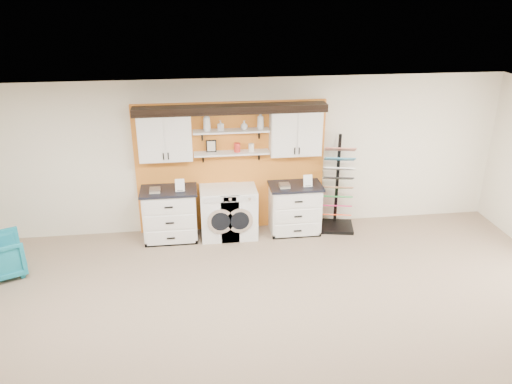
{
  "coord_description": "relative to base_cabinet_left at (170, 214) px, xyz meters",
  "views": [
    {
      "loc": [
        -0.65,
        -4.52,
        4.29
      ],
      "look_at": [
        0.24,
        2.3,
        1.4
      ],
      "focal_mm": 35.0,
      "sensor_mm": 36.0,
      "label": 1
    }
  ],
  "objects": [
    {
      "name": "wall_back",
      "position": [
        1.13,
        0.36,
        0.92
      ],
      "size": [
        10.0,
        0.0,
        10.0
      ],
      "primitive_type": "plane",
      "rotation": [
        1.57,
        0.0,
        0.0
      ],
      "color": "silver",
      "rests_on": "floor"
    },
    {
      "name": "canister_red",
      "position": [
        1.23,
        0.16,
        1.14
      ],
      "size": [
        0.11,
        0.11,
        0.16
      ],
      "primitive_type": "cylinder",
      "color": "red",
      "rests_on": "shelf_lower"
    },
    {
      "name": "shelf_upper",
      "position": [
        1.13,
        0.16,
        1.45
      ],
      "size": [
        1.32,
        0.28,
        0.03
      ],
      "primitive_type": "cube",
      "color": "white",
      "rests_on": "wall_back"
    },
    {
      "name": "soap_bottle_a",
      "position": [
        0.72,
        0.16,
        1.63
      ],
      "size": [
        0.15,
        0.15,
        0.33
      ],
      "primitive_type": "imported",
      "rotation": [
        0.0,
        0.0,
        2.95
      ],
      "color": "silver",
      "rests_on": "shelf_upper"
    },
    {
      "name": "washer",
      "position": [
        0.88,
        -0.0,
        -0.02
      ],
      "size": [
        0.67,
        0.71,
        0.93
      ],
      "color": "white",
      "rests_on": "floor"
    },
    {
      "name": "shelf_lower",
      "position": [
        1.13,
        0.16,
        1.05
      ],
      "size": [
        1.32,
        0.28,
        0.03
      ],
      "primitive_type": "cube",
      "color": "white",
      "rests_on": "wall_back"
    },
    {
      "name": "accent_panel",
      "position": [
        1.13,
        0.32,
        0.72
      ],
      "size": [
        3.4,
        0.07,
        2.4
      ],
      "primitive_type": "cube",
      "color": "orange",
      "rests_on": "wall_back"
    },
    {
      "name": "upper_cabinet_right",
      "position": [
        2.26,
        0.15,
        1.4
      ],
      "size": [
        0.9,
        0.35,
        0.84
      ],
      "color": "white",
      "rests_on": "wall_back"
    },
    {
      "name": "floor",
      "position": [
        1.13,
        -3.64,
        -0.48
      ],
      "size": [
        10.0,
        10.0,
        0.0
      ],
      "primitive_type": "plane",
      "color": "#826C57",
      "rests_on": "ground"
    },
    {
      "name": "sample_rack",
      "position": [
        3.06,
        0.04,
        0.07
      ],
      "size": [
        0.75,
        0.66,
        1.78
      ],
      "rotation": [
        0.0,
        0.0,
        -0.21
      ],
      "color": "black",
      "rests_on": "floor"
    },
    {
      "name": "base_cabinet_left",
      "position": [
        0.0,
        0.0,
        0.0
      ],
      "size": [
        0.98,
        0.66,
        0.96
      ],
      "color": "white",
      "rests_on": "floor"
    },
    {
      "name": "soap_bottle_c",
      "position": [
        1.36,
        0.16,
        1.54
      ],
      "size": [
        0.16,
        0.16,
        0.16
      ],
      "primitive_type": "imported",
      "rotation": [
        0.0,
        0.0,
        1.96
      ],
      "color": "silver",
      "rests_on": "shelf_upper"
    },
    {
      "name": "base_cabinet_right",
      "position": [
        2.26,
        0.0,
        -0.02
      ],
      "size": [
        0.95,
        0.66,
        0.93
      ],
      "color": "white",
      "rests_on": "floor"
    },
    {
      "name": "dryer",
      "position": [
        1.21,
        -0.0,
        -0.02
      ],
      "size": [
        0.66,
        0.71,
        0.92
      ],
      "color": "white",
      "rests_on": "floor"
    },
    {
      "name": "picture_frame",
      "position": [
        0.78,
        0.21,
        1.17
      ],
      "size": [
        0.18,
        0.02,
        0.22
      ],
      "color": "black",
      "rests_on": "shelf_lower"
    },
    {
      "name": "armchair",
      "position": [
        -2.63,
        -0.89,
        -0.15
      ],
      "size": [
        0.94,
        0.93,
        0.65
      ],
      "primitive_type": "imported",
      "rotation": [
        0.0,
        0.0,
        1.98
      ],
      "color": "#15788F",
      "rests_on": "floor"
    },
    {
      "name": "soap_bottle_d",
      "position": [
        1.64,
        0.16,
        1.62
      ],
      "size": [
        0.13,
        0.13,
        0.31
      ],
      "primitive_type": "imported",
      "rotation": [
        0.0,
        0.0,
        -3.05
      ],
      "color": "silver",
      "rests_on": "shelf_upper"
    },
    {
      "name": "ceiling",
      "position": [
        1.13,
        -3.64,
        2.32
      ],
      "size": [
        10.0,
        10.0,
        0.0
      ],
      "primitive_type": "plane",
      "rotation": [
        3.14,
        0.0,
        0.0
      ],
      "color": "white",
      "rests_on": "wall_back"
    },
    {
      "name": "canister_cream",
      "position": [
        1.48,
        0.16,
        1.13
      ],
      "size": [
        0.1,
        0.1,
        0.14
      ],
      "primitive_type": "cylinder",
      "color": "silver",
      "rests_on": "shelf_lower"
    },
    {
      "name": "upper_cabinet_left",
      "position": [
        -0.0,
        0.15,
        1.4
      ],
      "size": [
        0.9,
        0.35,
        0.84
      ],
      "color": "white",
      "rests_on": "wall_back"
    },
    {
      "name": "crown_molding",
      "position": [
        1.13,
        0.17,
        1.85
      ],
      "size": [
        3.3,
        0.41,
        0.13
      ],
      "color": "black",
      "rests_on": "wall_back"
    },
    {
      "name": "soap_bottle_b",
      "position": [
        0.95,
        0.16,
        1.55
      ],
      "size": [
        0.11,
        0.11,
        0.17
      ],
      "primitive_type": "imported",
      "rotation": [
        0.0,
        0.0,
        3.85
      ],
      "color": "silver",
      "rests_on": "shelf_upper"
    }
  ]
}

